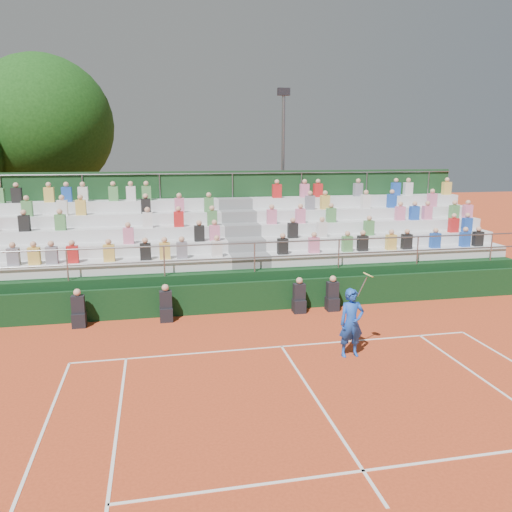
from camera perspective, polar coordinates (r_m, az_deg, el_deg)
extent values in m
plane|color=#C74621|center=(13.81, 2.94, -10.31)|extent=(90.00, 90.00, 0.00)
cube|color=white|center=(13.81, 2.94, -10.29)|extent=(11.00, 0.06, 0.01)
cube|color=white|center=(11.03, 7.23, -16.41)|extent=(0.06, 6.40, 0.01)
cube|color=white|center=(9.22, 12.15, -22.87)|extent=(8.22, 0.06, 0.01)
cube|color=black|center=(16.58, 0.21, -4.61)|extent=(20.00, 0.15, 1.00)
cube|color=black|center=(16.10, -19.55, -6.88)|extent=(0.40, 0.40, 0.44)
cube|color=black|center=(15.96, -19.67, -5.25)|extent=(0.38, 0.25, 0.55)
sphere|color=tan|center=(15.86, -19.76, -3.93)|extent=(0.22, 0.22, 0.22)
cube|color=black|center=(15.93, -10.22, -6.57)|extent=(0.40, 0.40, 0.44)
cube|color=black|center=(15.78, -10.28, -4.92)|extent=(0.38, 0.25, 0.55)
sphere|color=tan|center=(15.68, -10.33, -3.59)|extent=(0.22, 0.22, 0.22)
cube|color=black|center=(16.55, 4.93, -5.70)|extent=(0.40, 0.40, 0.44)
cube|color=black|center=(16.41, 4.96, -4.11)|extent=(0.38, 0.25, 0.55)
sphere|color=tan|center=(16.31, 4.98, -2.82)|extent=(0.22, 0.22, 0.22)
cube|color=black|center=(16.90, 8.69, -5.42)|extent=(0.40, 0.40, 0.44)
cube|color=black|center=(16.77, 8.74, -3.86)|extent=(0.38, 0.25, 0.55)
sphere|color=tan|center=(16.67, 8.78, -2.60)|extent=(0.22, 0.22, 0.22)
cube|color=black|center=(19.50, -1.64, -1.78)|extent=(20.00, 5.20, 1.20)
cube|color=silver|center=(17.55, -18.16, -1.22)|extent=(9.30, 0.85, 0.42)
cube|color=silver|center=(19.41, 14.99, 0.20)|extent=(9.30, 0.85, 0.42)
cube|color=slate|center=(17.71, -0.72, -0.49)|extent=(1.40, 0.85, 0.42)
cube|color=silver|center=(18.29, -17.95, 0.66)|extent=(9.30, 0.85, 0.42)
cube|color=silver|center=(20.08, 13.98, 1.86)|extent=(9.30, 0.85, 0.42)
cube|color=slate|center=(18.45, -1.22, 1.34)|extent=(1.40, 0.85, 0.42)
cube|color=silver|center=(19.05, -17.76, 2.39)|extent=(9.30, 0.85, 0.42)
cube|color=silver|center=(20.78, 13.05, 3.41)|extent=(9.30, 0.85, 0.42)
cube|color=slate|center=(19.20, -1.68, 3.03)|extent=(1.40, 0.85, 0.42)
cube|color=silver|center=(19.82, -17.58, 3.98)|extent=(9.30, 0.85, 0.42)
cube|color=silver|center=(21.49, 12.17, 4.85)|extent=(9.30, 0.85, 0.42)
cube|color=slate|center=(19.97, -2.10, 4.59)|extent=(1.40, 0.85, 0.42)
cube|color=silver|center=(20.61, -17.42, 5.46)|extent=(9.30, 0.85, 0.42)
cube|color=silver|center=(22.22, 11.34, 6.20)|extent=(9.30, 0.85, 0.42)
cube|color=slate|center=(20.75, -2.50, 6.03)|extent=(1.40, 0.85, 0.42)
cube|color=#173D1D|center=(21.38, -2.70, 3.80)|extent=(20.00, 0.12, 4.40)
cylinder|color=gray|center=(16.71, -0.17, 1.52)|extent=(20.00, 0.05, 0.05)
cylinder|color=gray|center=(21.08, -2.71, 9.42)|extent=(20.00, 0.05, 0.05)
cube|color=slate|center=(17.75, -25.97, -0.07)|extent=(0.36, 0.24, 0.56)
cube|color=gold|center=(17.60, -24.01, 0.01)|extent=(0.36, 0.24, 0.56)
cube|color=slate|center=(17.49, -22.30, 0.08)|extent=(0.36, 0.24, 0.56)
cube|color=red|center=(17.38, -20.23, 0.17)|extent=(0.36, 0.24, 0.56)
cube|color=gold|center=(17.24, -16.45, 0.33)|extent=(0.36, 0.24, 0.56)
cube|color=black|center=(17.17, -12.51, 0.49)|extent=(0.36, 0.24, 0.56)
cube|color=gold|center=(17.17, -10.37, 0.58)|extent=(0.36, 0.24, 0.56)
cube|color=slate|center=(17.19, -8.46, 0.66)|extent=(0.36, 0.24, 0.56)
cube|color=silver|center=(17.29, -4.49, 0.82)|extent=(0.36, 0.24, 0.56)
cube|color=pink|center=(17.95, -14.37, 2.26)|extent=(0.36, 0.24, 0.56)
cube|color=black|center=(17.99, -6.50, 2.58)|extent=(0.36, 0.24, 0.56)
cube|color=pink|center=(18.05, -4.75, 2.64)|extent=(0.36, 0.24, 0.56)
cube|color=black|center=(19.24, -24.95, 3.41)|extent=(0.36, 0.24, 0.56)
cube|color=#4C8C4C|center=(19.00, -21.45, 3.60)|extent=(0.36, 0.24, 0.56)
cube|color=silver|center=(18.71, -12.27, 4.04)|extent=(0.36, 0.24, 0.56)
cube|color=red|center=(18.73, -8.82, 4.18)|extent=(0.36, 0.24, 0.56)
cube|color=#4C8C4C|center=(18.82, -5.04, 4.31)|extent=(0.36, 0.24, 0.56)
cube|color=#4C8C4C|center=(20.03, -24.69, 4.94)|extent=(0.36, 0.24, 0.56)
cube|color=silver|center=(19.79, -21.25, 5.15)|extent=(0.36, 0.24, 0.56)
cube|color=gold|center=(19.69, -19.38, 5.25)|extent=(0.36, 0.24, 0.56)
cube|color=black|center=(19.50, -12.47, 5.59)|extent=(0.36, 0.24, 0.56)
cube|color=pink|center=(19.52, -8.75, 5.74)|extent=(0.36, 0.24, 0.56)
cube|color=#4C8C4C|center=(19.61, -5.40, 5.85)|extent=(0.36, 0.24, 0.56)
cube|color=black|center=(20.94, -25.67, 6.27)|extent=(0.36, 0.24, 0.56)
cube|color=gold|center=(20.69, -22.55, 6.48)|extent=(0.36, 0.24, 0.56)
cube|color=#1E4CB2|center=(20.58, -20.81, 6.59)|extent=(0.36, 0.24, 0.56)
cube|color=silver|center=(20.49, -19.15, 6.69)|extent=(0.36, 0.24, 0.56)
cube|color=#4C8C4C|center=(20.37, -15.98, 6.86)|extent=(0.36, 0.24, 0.56)
cube|color=silver|center=(20.33, -14.10, 6.95)|extent=(0.36, 0.24, 0.56)
cube|color=#4C8C4C|center=(20.31, -12.41, 7.03)|extent=(0.36, 0.24, 0.56)
cube|color=black|center=(17.72, 3.07, 1.11)|extent=(0.36, 0.24, 0.56)
cube|color=pink|center=(18.04, 6.64, 1.24)|extent=(0.36, 0.24, 0.56)
cube|color=#4C8C4C|center=(18.47, 10.38, 1.38)|extent=(0.36, 0.24, 0.56)
cube|color=black|center=(18.70, 12.08, 1.44)|extent=(0.36, 0.24, 0.56)
cube|color=gold|center=(19.17, 15.17, 1.54)|extent=(0.36, 0.24, 0.56)
cube|color=black|center=(19.46, 16.83, 1.59)|extent=(0.36, 0.24, 0.56)
cube|color=#1E4CB2|center=(20.04, 19.78, 1.68)|extent=(0.36, 0.24, 0.56)
cube|color=#1E4CB2|center=(20.71, 22.76, 1.77)|extent=(0.36, 0.24, 0.56)
cube|color=black|center=(21.03, 24.02, 1.81)|extent=(0.36, 0.24, 0.56)
cube|color=black|center=(18.61, 4.22, 2.93)|extent=(0.36, 0.24, 0.56)
cube|color=silver|center=(18.95, 7.54, 3.02)|extent=(0.36, 0.24, 0.56)
cube|color=#4C8C4C|center=(19.64, 12.77, 3.14)|extent=(0.36, 0.24, 0.56)
cube|color=red|center=(21.36, 21.64, 3.29)|extent=(0.36, 0.24, 0.56)
cube|color=#1E4CB2|center=(21.69, 22.96, 3.30)|extent=(0.36, 0.24, 0.56)
cube|color=pink|center=(19.21, 1.81, 4.51)|extent=(0.36, 0.24, 0.56)
cube|color=pink|center=(19.51, 5.09, 4.58)|extent=(0.36, 0.24, 0.56)
cube|color=#4C8C4C|center=(19.90, 8.56, 4.64)|extent=(0.36, 0.24, 0.56)
cube|color=pink|center=(21.08, 16.13, 4.71)|extent=(0.36, 0.24, 0.56)
cube|color=#1E4CB2|center=(21.38, 17.63, 4.71)|extent=(0.36, 0.24, 0.56)
cube|color=pink|center=(21.66, 18.96, 4.71)|extent=(0.36, 0.24, 0.56)
cube|color=#4C8C4C|center=(22.30, 21.69, 4.71)|extent=(0.36, 0.24, 0.56)
cube|color=pink|center=(22.65, 23.01, 4.70)|extent=(0.36, 0.24, 0.56)
cube|color=slate|center=(20.45, 6.18, 6.08)|extent=(0.36, 0.24, 0.56)
cube|color=gold|center=(20.66, 7.88, 6.10)|extent=(0.36, 0.24, 0.56)
cube|color=silver|center=(21.31, 12.42, 6.11)|extent=(0.36, 0.24, 0.56)
cube|color=#1E4CB2|center=(21.80, 15.25, 6.10)|extent=(0.36, 0.24, 0.56)
cube|color=pink|center=(22.69, 19.47, 6.05)|extent=(0.36, 0.24, 0.56)
cube|color=red|center=(20.91, 2.40, 7.43)|extent=(0.36, 0.24, 0.56)
cube|color=pink|center=(21.23, 5.56, 7.45)|extent=(0.36, 0.24, 0.56)
cube|color=red|center=(21.41, 7.09, 7.45)|extent=(0.36, 0.24, 0.56)
cube|color=slate|center=(22.05, 11.57, 7.43)|extent=(0.36, 0.24, 0.56)
cube|color=#1E4CB2|center=(22.79, 15.67, 7.37)|extent=(0.36, 0.24, 0.56)
cube|color=silver|center=(23.06, 16.98, 7.34)|extent=(0.36, 0.24, 0.56)
cube|color=gold|center=(24.00, 20.95, 7.24)|extent=(0.36, 0.24, 0.56)
imported|color=blue|center=(13.14, 10.85, -7.51)|extent=(0.67, 0.44, 1.80)
cylinder|color=gray|center=(12.95, 12.04, -3.44)|extent=(0.26, 0.03, 0.51)
cylinder|color=#E5D866|center=(12.93, 12.71, -2.11)|extent=(0.26, 0.28, 0.14)
cylinder|color=#342213|center=(27.37, -22.38, 4.00)|extent=(0.50, 0.50, 3.73)
sphere|color=#11380F|center=(27.19, -23.15, 13.54)|extent=(6.72, 6.72, 6.72)
cylinder|color=gray|center=(25.55, 3.08, 9.04)|extent=(0.16, 0.16, 7.87)
cube|color=black|center=(25.67, 3.19, 18.25)|extent=(0.60, 0.25, 0.35)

